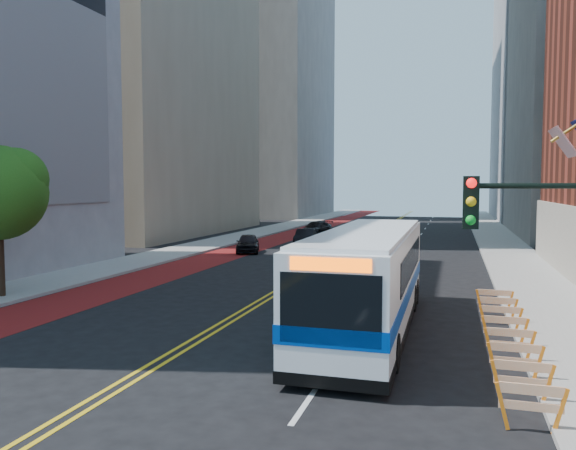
# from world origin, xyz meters

# --- Properties ---
(ground) EXTENTS (160.00, 160.00, 0.00)m
(ground) POSITION_xyz_m (0.00, 0.00, 0.00)
(ground) COLOR black
(ground) RESTS_ON ground
(sidewalk_left) EXTENTS (4.00, 140.00, 0.15)m
(sidewalk_left) POSITION_xyz_m (-12.00, 30.00, 0.07)
(sidewalk_left) COLOR gray
(sidewalk_left) RESTS_ON ground
(sidewalk_right) EXTENTS (4.00, 140.00, 0.15)m
(sidewalk_right) POSITION_xyz_m (12.00, 30.00, 0.07)
(sidewalk_right) COLOR gray
(sidewalk_right) RESTS_ON ground
(bus_lane_paint) EXTENTS (3.60, 140.00, 0.01)m
(bus_lane_paint) POSITION_xyz_m (-8.10, 30.00, 0.00)
(bus_lane_paint) COLOR maroon
(bus_lane_paint) RESTS_ON ground
(center_line_inner) EXTENTS (0.14, 140.00, 0.01)m
(center_line_inner) POSITION_xyz_m (-0.18, 30.00, 0.00)
(center_line_inner) COLOR gold
(center_line_inner) RESTS_ON ground
(center_line_outer) EXTENTS (0.14, 140.00, 0.01)m
(center_line_outer) POSITION_xyz_m (0.18, 30.00, 0.00)
(center_line_outer) COLOR gold
(center_line_outer) RESTS_ON ground
(lane_dashes) EXTENTS (0.14, 98.20, 0.01)m
(lane_dashes) POSITION_xyz_m (4.80, 38.00, 0.01)
(lane_dashes) COLOR silver
(lane_dashes) RESTS_ON ground
(midrise_right_far) EXTENTS (20.00, 28.00, 55.00)m
(midrise_right_far) POSITION_xyz_m (24.00, 78.00, 27.50)
(midrise_right_far) COLOR gray
(midrise_right_far) RESTS_ON ground
(midrise_left_far) EXTENTS (20.00, 26.00, 65.00)m
(midrise_left_far) POSITION_xyz_m (-24.00, 78.00, 32.50)
(midrise_left_far) COLOR slate
(midrise_left_far) RESTS_ON ground
(construction_barriers) EXTENTS (1.42, 10.91, 1.00)m
(construction_barriers) POSITION_xyz_m (9.60, 3.42, 0.68)
(construction_barriers) COLOR orange
(construction_barriers) RESTS_ON ground
(street_tree) EXTENTS (4.20, 4.20, 6.70)m
(street_tree) POSITION_xyz_m (-11.24, 6.04, 4.91)
(street_tree) COLOR black
(street_tree) RESTS_ON sidewalk_left
(traffic_signal) EXTENTS (2.21, 0.34, 5.07)m
(traffic_signal) POSITION_xyz_m (9.41, -3.51, 3.72)
(traffic_signal) COLOR black
(traffic_signal) RESTS_ON sidewalk_right
(transit_bus) EXTENTS (2.91, 12.90, 3.54)m
(transit_bus) POSITION_xyz_m (5.22, 5.21, 1.85)
(transit_bus) COLOR white
(transit_bus) RESTS_ON ground
(car_a) EXTENTS (2.83, 4.43, 1.40)m
(car_a) POSITION_xyz_m (-6.98, 25.71, 0.70)
(car_a) COLOR black
(car_a) RESTS_ON ground
(car_b) EXTENTS (1.95, 4.36, 1.39)m
(car_b) POSITION_xyz_m (-4.03, 31.67, 0.70)
(car_b) COLOR black
(car_b) RESTS_ON ground
(car_c) EXTENTS (2.90, 5.25, 1.44)m
(car_c) POSITION_xyz_m (-5.31, 40.90, 0.72)
(car_c) COLOR black
(car_c) RESTS_ON ground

